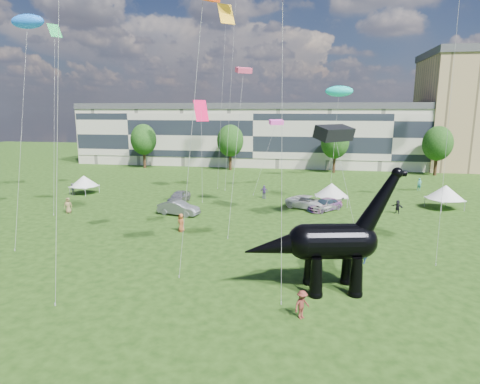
# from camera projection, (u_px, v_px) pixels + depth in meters

# --- Properties ---
(ground) EXTENTS (220.00, 220.00, 0.00)m
(ground) POSITION_uv_depth(u_px,v_px,m) (251.00, 292.00, 26.34)
(ground) COLOR #16330C
(ground) RESTS_ON ground
(terrace_row) EXTENTS (78.00, 11.00, 12.00)m
(terrace_row) POSITION_uv_depth(u_px,v_px,m) (257.00, 137.00, 86.30)
(terrace_row) COLOR beige
(terrace_row) RESTS_ON ground
(tree_far_left) EXTENTS (5.20, 5.20, 9.44)m
(tree_far_left) POSITION_uv_depth(u_px,v_px,m) (143.00, 137.00, 81.31)
(tree_far_left) COLOR #382314
(tree_far_left) RESTS_ON ground
(tree_mid_left) EXTENTS (5.20, 5.20, 9.44)m
(tree_mid_left) POSITION_uv_depth(u_px,v_px,m) (230.00, 138.00, 78.24)
(tree_mid_left) COLOR #382314
(tree_mid_left) RESTS_ON ground
(tree_mid_right) EXTENTS (5.20, 5.20, 9.44)m
(tree_mid_right) POSITION_uv_depth(u_px,v_px,m) (335.00, 139.00, 74.84)
(tree_mid_right) COLOR #382314
(tree_mid_right) RESTS_ON ground
(tree_far_right) EXTENTS (5.20, 5.20, 9.44)m
(tree_far_right) POSITION_uv_depth(u_px,v_px,m) (438.00, 141.00, 71.77)
(tree_far_right) COLOR #382314
(tree_far_right) RESTS_ON ground
(dinosaur_sculpture) EXTENTS (10.43, 3.85, 8.51)m
(dinosaur_sculpture) POSITION_uv_depth(u_px,v_px,m) (327.00, 243.00, 26.01)
(dinosaur_sculpture) COLOR black
(dinosaur_sculpture) RESTS_ON ground
(car_silver) EXTENTS (2.12, 4.71, 1.57)m
(car_silver) POSITION_uv_depth(u_px,v_px,m) (179.00, 197.00, 51.31)
(car_silver) COLOR #B5B4B9
(car_silver) RESTS_ON ground
(car_grey) EXTENTS (5.05, 2.60, 1.58)m
(car_grey) POSITION_uv_depth(u_px,v_px,m) (179.00, 208.00, 45.43)
(car_grey) COLOR slate
(car_grey) RESTS_ON ground
(car_white) EXTENTS (6.19, 4.80, 1.56)m
(car_white) POSITION_uv_depth(u_px,v_px,m) (309.00, 203.00, 48.20)
(car_white) COLOR white
(car_white) RESTS_ON ground
(car_dark) EXTENTS (4.78, 4.96, 1.42)m
(car_dark) POSITION_uv_depth(u_px,v_px,m) (325.00, 205.00, 47.46)
(car_dark) COLOR #595960
(car_dark) RESTS_ON ground
(gazebo_near) EXTENTS (5.18, 5.18, 2.83)m
(gazebo_near) POSITION_uv_depth(u_px,v_px,m) (331.00, 190.00, 49.69)
(gazebo_near) COLOR silver
(gazebo_near) RESTS_ON ground
(gazebo_far) EXTENTS (5.38, 5.38, 2.91)m
(gazebo_far) POSITION_uv_depth(u_px,v_px,m) (445.00, 192.00, 47.98)
(gazebo_far) COLOR white
(gazebo_far) RESTS_ON ground
(gazebo_left) EXTENTS (4.46, 4.46, 2.62)m
(gazebo_left) POSITION_uv_depth(u_px,v_px,m) (84.00, 181.00, 56.66)
(gazebo_left) COLOR silver
(gazebo_left) RESTS_ON ground
(visitors) EXTENTS (49.58, 41.72, 1.82)m
(visitors) POSITION_uv_depth(u_px,v_px,m) (240.00, 212.00, 43.37)
(visitors) COLOR navy
(visitors) RESTS_ON ground
(kites) EXTENTS (65.35, 50.05, 27.47)m
(kites) POSITION_uv_depth(u_px,v_px,m) (219.00, 57.00, 44.96)
(kites) COLOR #EE0F4C
(kites) RESTS_ON ground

